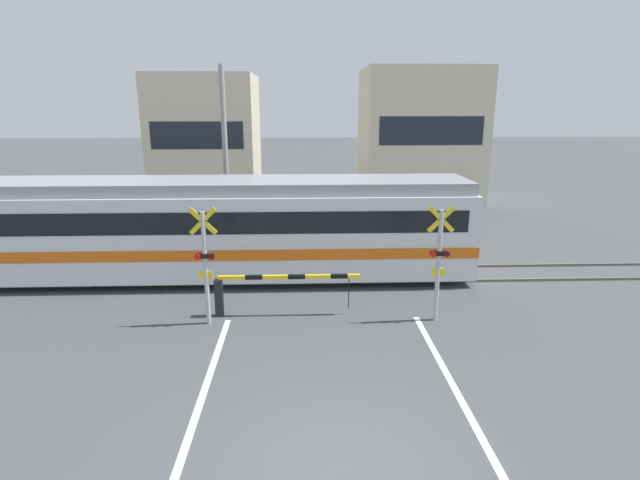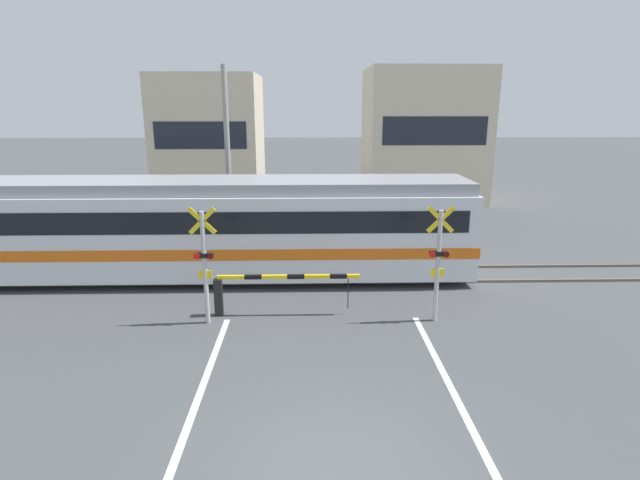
{
  "view_description": "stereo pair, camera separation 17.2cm",
  "coord_description": "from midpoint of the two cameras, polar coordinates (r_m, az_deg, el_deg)",
  "views": [
    {
      "loc": [
        -0.51,
        -6.27,
        5.28
      ],
      "look_at": [
        0.0,
        7.34,
        1.6
      ],
      "focal_mm": 28.0,
      "sensor_mm": 36.0,
      "label": 1
    },
    {
      "loc": [
        -0.34,
        -6.27,
        5.28
      ],
      "look_at": [
        0.0,
        7.34,
        1.6
      ],
      "focal_mm": 28.0,
      "sensor_mm": 36.0,
      "label": 2
    }
  ],
  "objects": [
    {
      "name": "road_stripe_right",
      "position": [
        9.24,
        17.91,
        -20.55
      ],
      "size": [
        0.14,
        9.51,
        0.01
      ],
      "color": "white",
      "rests_on": "ground_plane"
    },
    {
      "name": "crossing_signal_left",
      "position": [
        12.43,
        -12.68,
        -2.33
      ],
      "size": [
        0.68,
        0.15,
        2.97
      ],
      "color": "#B2B2B7",
      "rests_on": "ground_plane"
    },
    {
      "name": "rail_track_far",
      "position": [
        16.68,
        0.11,
        -3.18
      ],
      "size": [
        50.0,
        0.1,
        0.08
      ],
      "color": "#5B564C",
      "rests_on": "ground_plane"
    },
    {
      "name": "commuter_train",
      "position": [
        16.12,
        -16.89,
        1.53
      ],
      "size": [
        18.83,
        2.67,
        3.12
      ],
      "color": "silver",
      "rests_on": "ground_plane"
    },
    {
      "name": "utility_pole_streetside",
      "position": [
        21.04,
        -10.28,
        9.83
      ],
      "size": [
        0.22,
        0.22,
        6.85
      ],
      "color": "gray",
      "rests_on": "ground_plane"
    },
    {
      "name": "rail_track_near",
      "position": [
        15.33,
        0.25,
        -4.87
      ],
      "size": [
        50.0,
        0.1,
        0.08
      ],
      "color": "#5B564C",
      "rests_on": "ground_plane"
    },
    {
      "name": "crossing_signal_right",
      "position": [
        12.62,
        13.74,
        -2.13
      ],
      "size": [
        0.68,
        0.15,
        2.97
      ],
      "color": "#B2B2B7",
      "rests_on": "ground_plane"
    },
    {
      "name": "road_stripe_left",
      "position": [
        9.01,
        -14.91,
        -21.3
      ],
      "size": [
        0.14,
        9.51,
        0.01
      ],
      "color": "white",
      "rests_on": "ground_plane"
    },
    {
      "name": "crossing_barrier_far",
      "position": [
        18.87,
        4.97,
        1.28
      ],
      "size": [
        3.74,
        0.2,
        1.1
      ],
      "color": "black",
      "rests_on": "ground_plane"
    },
    {
      "name": "crossing_barrier_near",
      "position": [
        12.96,
        -6.86,
        -5.31
      ],
      "size": [
        3.74,
        0.2,
        1.1
      ],
      "color": "black",
      "rests_on": "ground_plane"
    },
    {
      "name": "building_right_of_street",
      "position": [
        29.58,
        11.86,
        11.65
      ],
      "size": [
        6.46,
        5.33,
        7.3
      ],
      "color": "beige",
      "rests_on": "ground_plane"
    },
    {
      "name": "building_left_of_street",
      "position": [
        29.33,
        -12.25,
        11.23
      ],
      "size": [
        5.61,
        5.33,
        6.91
      ],
      "color": "beige",
      "rests_on": "ground_plane"
    },
    {
      "name": "ground_plane",
      "position": [
        8.21,
        2.06,
        -24.92
      ],
      "size": [
        160.0,
        160.0,
        0.0
      ],
      "primitive_type": "plane",
      "color": "#444749"
    }
  ]
}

